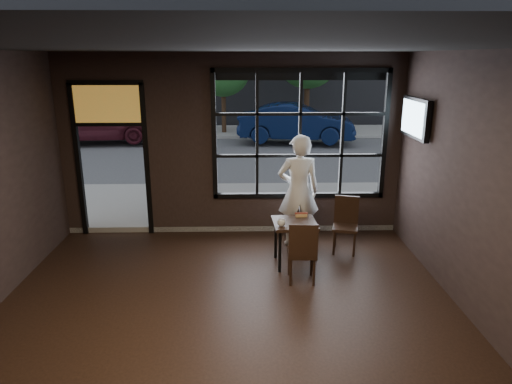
{
  "coord_description": "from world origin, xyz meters",
  "views": [
    {
      "loc": [
        0.24,
        -4.41,
        3.12
      ],
      "look_at": [
        0.4,
        2.2,
        1.15
      ],
      "focal_mm": 32.0,
      "sensor_mm": 36.0,
      "label": 1
    }
  ],
  "objects_px": {
    "cafe_table": "(294,243)",
    "navy_car": "(296,123)",
    "man": "(298,191)",
    "chair_near": "(302,251)"
  },
  "relations": [
    {
      "from": "chair_near",
      "to": "cafe_table",
      "type": "bearing_deg",
      "value": -82.55
    },
    {
      "from": "navy_car",
      "to": "man",
      "type": "bearing_deg",
      "value": -178.8
    },
    {
      "from": "cafe_table",
      "to": "chair_near",
      "type": "bearing_deg",
      "value": -87.72
    },
    {
      "from": "cafe_table",
      "to": "navy_car",
      "type": "height_order",
      "value": "navy_car"
    },
    {
      "from": "cafe_table",
      "to": "chair_near",
      "type": "distance_m",
      "value": 0.56
    },
    {
      "from": "chair_near",
      "to": "navy_car",
      "type": "relative_size",
      "value": 0.22
    },
    {
      "from": "chair_near",
      "to": "man",
      "type": "distance_m",
      "value": 1.42
    },
    {
      "from": "man",
      "to": "cafe_table",
      "type": "bearing_deg",
      "value": 78.21
    },
    {
      "from": "cafe_table",
      "to": "navy_car",
      "type": "relative_size",
      "value": 0.17
    },
    {
      "from": "cafe_table",
      "to": "man",
      "type": "relative_size",
      "value": 0.37
    }
  ]
}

